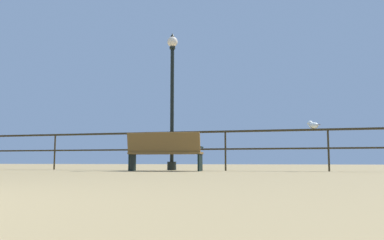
{
  "coord_description": "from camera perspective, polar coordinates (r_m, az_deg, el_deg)",
  "views": [
    {
      "loc": [
        2.79,
        -0.61,
        0.22
      ],
      "look_at": [
        0.48,
        8.2,
        1.22
      ],
      "focal_mm": 35.64,
      "sensor_mm": 36.0,
      "label": 1
    }
  ],
  "objects": [
    {
      "name": "lamppost_center",
      "position": [
        10.18,
        -2.99,
        4.35
      ],
      "size": [
        0.28,
        0.28,
        3.68
      ],
      "color": "black",
      "rests_on": "ground_plane"
    },
    {
      "name": "pier_railing",
      "position": [
        9.74,
        -1.99,
        -3.19
      ],
      "size": [
        21.69,
        0.05,
        0.99
      ],
      "color": "#312814",
      "rests_on": "ground_plane"
    },
    {
      "name": "bench_near_left",
      "position": [
        9.03,
        -4.13,
        -4.49
      ],
      "size": [
        1.77,
        0.7,
        0.9
      ],
      "color": "brown",
      "rests_on": "ground_plane"
    },
    {
      "name": "seagull_on_rail",
      "position": [
        9.39,
        17.66,
        -0.72
      ],
      "size": [
        0.3,
        0.36,
        0.2
      ],
      "color": "white",
      "rests_on": "pier_railing"
    }
  ]
}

